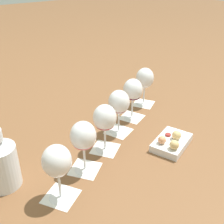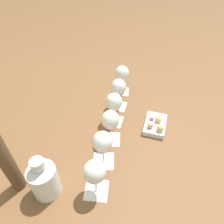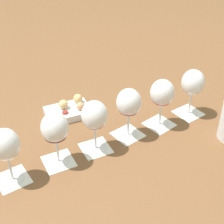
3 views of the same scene
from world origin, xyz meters
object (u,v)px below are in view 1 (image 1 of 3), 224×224
wine_glass_3 (119,104)px  ceramic_vase (0,163)px  wine_glass_0 (57,163)px  wine_glass_1 (83,138)px  wine_glass_4 (133,92)px  wine_glass_5 (145,80)px  snack_dish (172,142)px  wine_glass_2 (105,120)px

wine_glass_3 → ceramic_vase: (-0.48, -0.04, -0.04)m
wine_glass_0 → wine_glass_3: 0.41m
wine_glass_3 → ceramic_vase: 0.48m
wine_glass_1 → wine_glass_4: (0.36, 0.18, 0.00)m
wine_glass_0 → wine_glass_3: (0.36, 0.19, -0.00)m
ceramic_vase → wine_glass_5: bearing=12.7°
wine_glass_4 → wine_glass_5: bearing=28.0°
wine_glass_5 → ceramic_vase: 0.75m
wine_glass_1 → wine_glass_5: (0.49, 0.25, -0.00)m
wine_glass_5 → snack_dish: 0.38m
wine_glass_4 → wine_glass_5: 0.15m
wine_glass_0 → snack_dish: size_ratio=0.95×
wine_glass_3 → wine_glass_5: (0.25, 0.13, 0.00)m
wine_glass_5 → ceramic_vase: (-0.73, -0.16, -0.04)m
wine_glass_3 → snack_dish: size_ratio=0.95×
snack_dish → wine_glass_0: bearing=178.0°
wine_glass_1 → wine_glass_4: size_ratio=1.00×
wine_glass_5 → snack_dish: size_ratio=0.95×
wine_glass_3 → snack_dish: (0.10, -0.20, -0.11)m
wine_glass_0 → wine_glass_2: size_ratio=1.00×
wine_glass_0 → ceramic_vase: 0.20m
wine_glass_1 → wine_glass_5: 0.55m
wine_glass_1 → wine_glass_2: (0.12, 0.05, -0.00)m
wine_glass_1 → ceramic_vase: 0.26m
wine_glass_4 → snack_dish: 0.28m
wine_glass_4 → ceramic_vase: (-0.60, -0.09, -0.04)m
wine_glass_1 → wine_glass_0: bearing=-152.3°
ceramic_vase → snack_dish: ceramic_vase is taller
wine_glass_5 → ceramic_vase: ceramic_vase is taller
snack_dish → wine_glass_1: bearing=166.3°
snack_dish → wine_glass_4: bearing=85.2°
ceramic_vase → snack_dish: (0.58, -0.17, -0.07)m
wine_glass_1 → wine_glass_4: bearing=26.8°
wine_glass_2 → wine_glass_4: size_ratio=1.00×
wine_glass_4 → snack_dish: bearing=-94.8°
wine_glass_5 → ceramic_vase: size_ratio=0.91×
wine_glass_2 → wine_glass_1: bearing=-156.0°
wine_glass_0 → wine_glass_2: 0.27m
wine_glass_3 → ceramic_vase: ceramic_vase is taller
wine_glass_5 → wine_glass_3: bearing=-153.0°
wine_glass_1 → wine_glass_2: 0.13m
wine_glass_0 → wine_glass_5: (0.62, 0.32, 0.00)m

